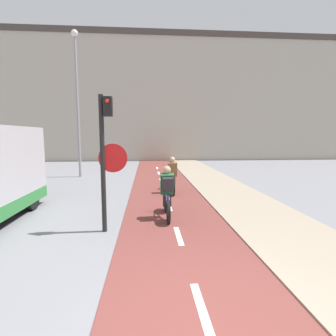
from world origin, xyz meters
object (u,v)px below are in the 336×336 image
Objects in this scene: street_lamp_far at (77,91)px; traffic_light_pole at (106,149)px; cyclist_near at (167,193)px; cyclist_far at (172,177)px.

traffic_light_pole is at bearing -72.19° from street_lamp_far.
street_lamp_far is (-2.76, 8.60, 2.68)m from traffic_light_pole.
cyclist_near is at bearing -61.14° from street_lamp_far.
cyclist_near is (4.24, -7.70, -3.96)m from street_lamp_far.
cyclist_far is at bearing 81.93° from cyclist_near.
cyclist_near is (1.48, 0.89, -1.28)m from traffic_light_pole.
street_lamp_far is 4.66× the size of cyclist_near.
street_lamp_far is 7.66m from cyclist_far.
street_lamp_far reaches higher than traffic_light_pole.
street_lamp_far is 4.78× the size of cyclist_far.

